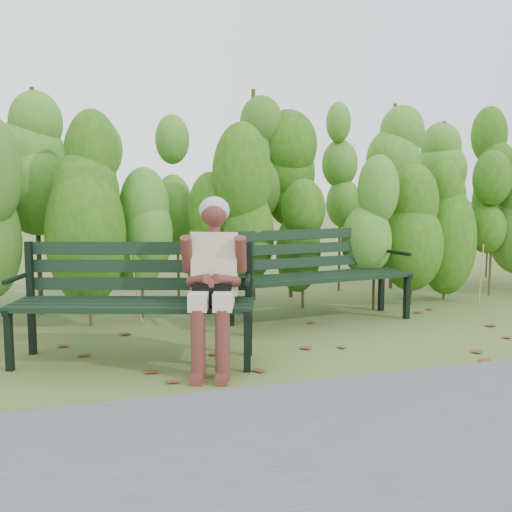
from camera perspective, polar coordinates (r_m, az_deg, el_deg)
name	(u,v)px	position (r m, az deg, el deg)	size (l,w,h in m)	color
ground	(268,348)	(5.16, 1.19, -8.74)	(80.00, 80.00, 0.00)	#445927
footpath	(409,459)	(3.27, 14.33, -18.24)	(60.00, 2.50, 0.01)	#474749
hedge_band	(215,196)	(6.76, -3.89, 5.71)	(11.04, 1.67, 2.42)	#47381E
leaf_litter	(319,356)	(4.95, 5.97, -9.41)	(5.51, 1.70, 0.01)	#5C3316
bench_left	(136,291)	(4.81, -11.36, -3.32)	(1.95, 1.16, 0.93)	black
bench_right	(317,267)	(6.12, 5.80, -1.06)	(1.92, 0.81, 0.93)	black
seated_woman	(213,271)	(4.51, -4.09, -1.43)	(0.56, 0.78, 1.29)	beige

